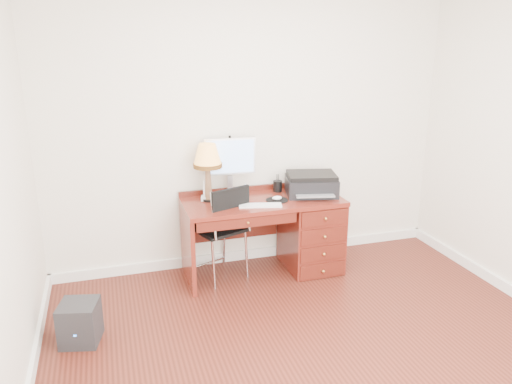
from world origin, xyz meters
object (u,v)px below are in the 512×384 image
object	(u,v)px
desk	(294,229)
chair	(220,223)
printer	(311,184)
monitor	(230,160)
leg_lamp	(208,159)
phone	(206,194)
equipment_box	(80,322)

from	to	relation	value
desk	chair	size ratio (longest dim) A/B	1.61
desk	printer	distance (m)	0.48
monitor	chair	bearing A→B (deg)	-119.60
monitor	printer	world-z (taller)	monitor
printer	leg_lamp	size ratio (longest dim) A/B	1.01
desk	leg_lamp	xyz separation A→B (m)	(-0.82, 0.11, 0.74)
leg_lamp	chair	world-z (taller)	leg_lamp
phone	equipment_box	distance (m)	1.58
monitor	equipment_box	world-z (taller)	monitor
equipment_box	leg_lamp	bearing A→B (deg)	48.96
chair	equipment_box	xyz separation A→B (m)	(-1.25, -0.69, -0.41)
desk	printer	size ratio (longest dim) A/B	2.74
desk	equipment_box	distance (m)	2.14
desk	leg_lamp	distance (m)	1.11
printer	phone	size ratio (longest dim) A/B	2.95
leg_lamp	equipment_box	world-z (taller)	leg_lamp
printer	equipment_box	size ratio (longest dim) A/B	1.70
printer	chair	xyz separation A→B (m)	(-0.92, -0.05, -0.29)
desk	phone	world-z (taller)	phone
printer	leg_lamp	distance (m)	1.04
monitor	printer	bearing A→B (deg)	-10.58
equipment_box	desk	bearing A→B (deg)	33.66
monitor	chair	xyz separation A→B (m)	(-0.16, -0.25, -0.54)
printer	leg_lamp	bearing A→B (deg)	-172.34
phone	chair	size ratio (longest dim) A/B	0.20
monitor	printer	size ratio (longest dim) A/B	1.03
leg_lamp	phone	world-z (taller)	leg_lamp
chair	monitor	bearing A→B (deg)	35.42
desk	monitor	size ratio (longest dim) A/B	2.66
monitor	desk	bearing A→B (deg)	-16.21
chair	phone	bearing A→B (deg)	97.76
printer	phone	distance (m)	1.03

